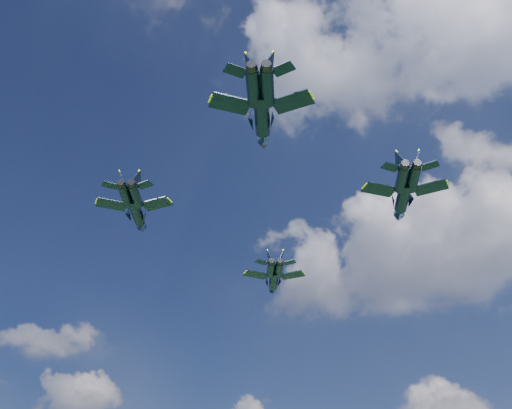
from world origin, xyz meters
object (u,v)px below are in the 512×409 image
object	(u,v)px
jet_lead	(274,280)
jet_slot	(262,117)
jet_left	(137,212)
jet_right	(403,198)

from	to	relation	value
jet_lead	jet_slot	size ratio (longest dim) A/B	0.82
jet_lead	jet_slot	bearing A→B (deg)	-94.61
jet_left	jet_slot	bearing A→B (deg)	-48.31
jet_lead	jet_left	distance (m)	29.20
jet_lead	jet_left	xyz separation A→B (m)	(-10.72, -27.00, 2.98)
jet_right	jet_slot	size ratio (longest dim) A/B	1.00
jet_lead	jet_right	world-z (taller)	jet_right
jet_lead	jet_left	bearing A→B (deg)	-141.79
jet_lead	jet_left	size ratio (longest dim) A/B	0.90
jet_slot	jet_right	bearing A→B (deg)	45.42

